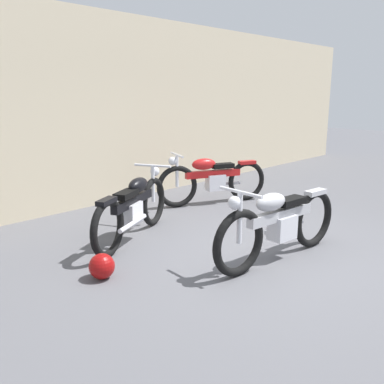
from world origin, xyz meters
name	(u,v)px	position (x,y,z in m)	size (l,w,h in m)	color
ground_plane	(267,255)	(0.00, 0.00, 0.00)	(40.00, 40.00, 0.00)	#56565B
building_wall	(95,110)	(0.00, 3.84, 1.74)	(18.00, 0.30, 3.49)	beige
helmet	(102,266)	(-1.90, 0.94, 0.15)	(0.29, 0.29, 0.29)	maroon
motorcycle_red	(212,179)	(1.43, 2.22, 0.48)	(2.06, 1.08, 0.99)	black
motorcycle_silver	(279,223)	(-0.05, -0.19, 0.49)	(2.24, 0.63, 1.01)	black
motorcycle_black	(134,207)	(-0.82, 1.72, 0.47)	(2.01, 1.09, 0.98)	black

